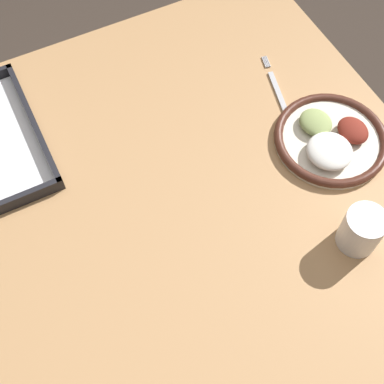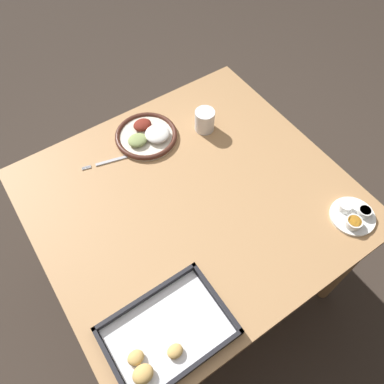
{
  "view_description": "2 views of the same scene",
  "coord_description": "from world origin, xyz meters",
  "px_view_note": "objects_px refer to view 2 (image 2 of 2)",
  "views": [
    {
      "loc": [
        -0.48,
        0.24,
        1.69
      ],
      "look_at": [
        -0.0,
        0.0,
        0.77
      ],
      "focal_mm": 50.0,
      "sensor_mm": 36.0,
      "label": 1
    },
    {
      "loc": [
        0.4,
        0.6,
        1.86
      ],
      "look_at": [
        -0.0,
        0.0,
        0.77
      ],
      "focal_mm": 35.0,
      "sensor_mm": 36.0,
      "label": 2
    }
  ],
  "objects_px": {
    "fork": "(111,161)",
    "saucer_plate": "(353,215)",
    "dinner_plate": "(147,135)",
    "baking_tray": "(165,336)",
    "drinking_cup": "(205,120)"
  },
  "relations": [
    {
      "from": "fork",
      "to": "saucer_plate",
      "type": "xyz_separation_m",
      "value": [
        -0.58,
        0.69,
        0.01
      ]
    },
    {
      "from": "fork",
      "to": "saucer_plate",
      "type": "height_order",
      "value": "saucer_plate"
    },
    {
      "from": "dinner_plate",
      "to": "baking_tray",
      "type": "distance_m",
      "value": 0.77
    },
    {
      "from": "baking_tray",
      "to": "drinking_cup",
      "type": "height_order",
      "value": "drinking_cup"
    },
    {
      "from": "dinner_plate",
      "to": "drinking_cup",
      "type": "height_order",
      "value": "drinking_cup"
    },
    {
      "from": "dinner_plate",
      "to": "saucer_plate",
      "type": "xyz_separation_m",
      "value": [
        -0.4,
        0.71,
        0.0
      ]
    },
    {
      "from": "dinner_plate",
      "to": "fork",
      "type": "bearing_deg",
      "value": 8.52
    },
    {
      "from": "dinner_plate",
      "to": "drinking_cup",
      "type": "relative_size",
      "value": 2.74
    },
    {
      "from": "dinner_plate",
      "to": "saucer_plate",
      "type": "relative_size",
      "value": 1.61
    },
    {
      "from": "saucer_plate",
      "to": "drinking_cup",
      "type": "height_order",
      "value": "drinking_cup"
    },
    {
      "from": "dinner_plate",
      "to": "saucer_plate",
      "type": "distance_m",
      "value": 0.82
    },
    {
      "from": "drinking_cup",
      "to": "dinner_plate",
      "type": "bearing_deg",
      "value": -21.78
    },
    {
      "from": "fork",
      "to": "saucer_plate",
      "type": "relative_size",
      "value": 1.28
    },
    {
      "from": "fork",
      "to": "drinking_cup",
      "type": "distance_m",
      "value": 0.4
    },
    {
      "from": "dinner_plate",
      "to": "fork",
      "type": "height_order",
      "value": "dinner_plate"
    }
  ]
}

